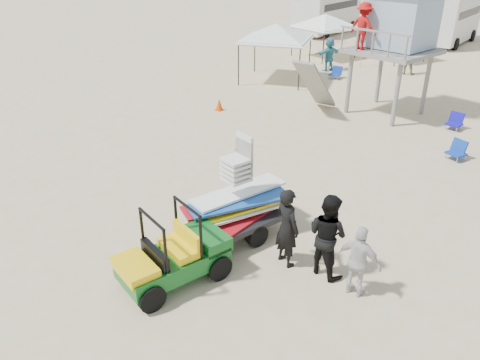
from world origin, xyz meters
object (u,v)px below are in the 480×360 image
Objects in this scene: utility_cart at (171,250)px; lifeguard_tower at (395,24)px; surf_trailer at (241,201)px; man_left at (287,227)px.

lifeguard_tower is (-1.04, 13.50, 2.82)m from utility_cart.
lifeguard_tower is (-1.04, 11.17, 2.68)m from surf_trailer.
utility_cart is 13.83m from lifeguard_tower.
surf_trailer is 1.55m from man_left.
man_left is (1.52, -0.30, 0.01)m from surf_trailer.
surf_trailer reaches higher than utility_cart.
man_left reaches higher than utility_cart.
surf_trailer is 11.53m from lifeguard_tower.
lifeguard_tower is at bearing -58.59° from man_left.
utility_cart is at bearing 72.04° from man_left.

